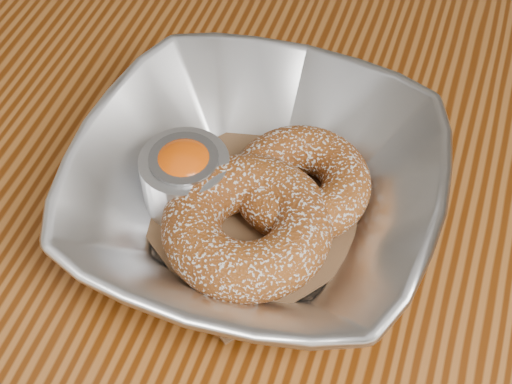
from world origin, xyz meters
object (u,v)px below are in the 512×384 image
(table, at_px, (216,254))
(ramekin, at_px, (185,176))
(donut_back, at_px, (301,183))
(serving_bowl, at_px, (256,192))
(donut_front, at_px, (247,226))

(table, bearing_deg, ramekin, -99.04)
(ramekin, bearing_deg, table, 80.96)
(table, height_order, donut_back, donut_back)
(donut_back, distance_m, ramekin, 0.08)
(donut_back, height_order, ramekin, ramekin)
(serving_bowl, distance_m, ramekin, 0.05)
(donut_front, xyz_separation_m, ramekin, (-0.05, 0.02, 0.00))
(donut_back, bearing_deg, ramekin, -162.38)
(ramekin, bearing_deg, donut_front, -24.89)
(serving_bowl, relative_size, donut_back, 2.57)
(serving_bowl, bearing_deg, ramekin, -175.67)
(donut_back, bearing_deg, serving_bowl, -142.01)
(donut_back, distance_m, donut_front, 0.05)
(donut_front, bearing_deg, donut_back, 65.15)
(serving_bowl, distance_m, donut_back, 0.03)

